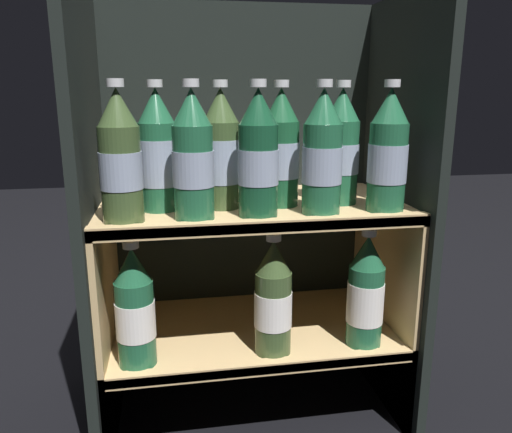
{
  "coord_description": "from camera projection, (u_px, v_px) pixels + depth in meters",
  "views": [
    {
      "loc": [
        -0.16,
        -0.84,
        0.71
      ],
      "look_at": [
        0.0,
        0.12,
        0.46
      ],
      "focal_mm": 35.0,
      "sensor_mm": 36.0,
      "label": 1
    }
  ],
  "objects": [
    {
      "name": "fridge_back_wall",
      "position": [
        240.0,
        198.0,
        1.23
      ],
      "size": [
        0.66,
        0.02,
        0.9
      ],
      "primitive_type": "cube",
      "color": "black",
      "rests_on": "ground_plane"
    },
    {
      "name": "fridge_side_left",
      "position": [
        94.0,
        223.0,
        1.0
      ],
      "size": [
        0.02,
        0.38,
        0.9
      ],
      "primitive_type": "cube",
      "color": "black",
      "rests_on": "ground_plane"
    },
    {
      "name": "fridge_side_right",
      "position": [
        395.0,
        210.0,
        1.11
      ],
      "size": [
        0.02,
        0.38,
        0.9
      ],
      "primitive_type": "cube",
      "color": "black",
      "rests_on": "ground_plane"
    },
    {
      "name": "shelf_lower",
      "position": [
        253.0,
        342.0,
        1.11
      ],
      "size": [
        0.62,
        0.34,
        0.2
      ],
      "color": "tan",
      "rests_on": "ground_plane"
    },
    {
      "name": "shelf_upper",
      "position": [
        253.0,
        259.0,
        1.07
      ],
      "size": [
        0.62,
        0.34,
        0.48
      ],
      "color": "tan",
      "rests_on": "ground_plane"
    },
    {
      "name": "bottle_upper_front_0",
      "position": [
        120.0,
        160.0,
        0.87
      ],
      "size": [
        0.07,
        0.07,
        0.25
      ],
      "color": "#384C28",
      "rests_on": "shelf_upper"
    },
    {
      "name": "bottle_upper_front_1",
      "position": [
        193.0,
        159.0,
        0.89
      ],
      "size": [
        0.07,
        0.07,
        0.25
      ],
      "color": "#1E5638",
      "rests_on": "shelf_upper"
    },
    {
      "name": "bottle_upper_front_2",
      "position": [
        258.0,
        157.0,
        0.91
      ],
      "size": [
        0.07,
        0.07,
        0.25
      ],
      "color": "#144228",
      "rests_on": "shelf_upper"
    },
    {
      "name": "bottle_upper_front_3",
      "position": [
        322.0,
        156.0,
        0.93
      ],
      "size": [
        0.07,
        0.07,
        0.25
      ],
      "color": "#1E5638",
      "rests_on": "shelf_upper"
    },
    {
      "name": "bottle_upper_front_4",
      "position": [
        388.0,
        154.0,
        0.95
      ],
      "size": [
        0.07,
        0.07,
        0.25
      ],
      "color": "#1E5638",
      "rests_on": "shelf_upper"
    },
    {
      "name": "bottle_upper_back_0",
      "position": [
        158.0,
        154.0,
        0.95
      ],
      "size": [
        0.07,
        0.07,
        0.25
      ],
      "color": "#1E5638",
      "rests_on": "shelf_upper"
    },
    {
      "name": "bottle_upper_back_1",
      "position": [
        221.0,
        153.0,
        0.97
      ],
      "size": [
        0.07,
        0.07,
        0.25
      ],
      "color": "#384C28",
      "rests_on": "shelf_upper"
    },
    {
      "name": "bottle_upper_back_2",
      "position": [
        281.0,
        151.0,
        0.99
      ],
      "size": [
        0.07,
        0.07,
        0.25
      ],
      "color": "#194C2D",
      "rests_on": "shelf_upper"
    },
    {
      "name": "bottle_upper_back_3",
      "position": [
        341.0,
        150.0,
        1.01
      ],
      "size": [
        0.07,
        0.07,
        0.25
      ],
      "color": "#1E5638",
      "rests_on": "shelf_upper"
    },
    {
      "name": "bottle_lower_front_0",
      "position": [
        135.0,
        310.0,
        0.94
      ],
      "size": [
        0.07,
        0.07,
        0.25
      ],
      "color": "#1E5638",
      "rests_on": "shelf_lower"
    },
    {
      "name": "bottle_lower_front_1",
      "position": [
        273.0,
        301.0,
        0.98
      ],
      "size": [
        0.07,
        0.07,
        0.25
      ],
      "color": "#384C28",
      "rests_on": "shelf_lower"
    },
    {
      "name": "bottle_lower_front_2",
      "position": [
        366.0,
        294.0,
        1.01
      ],
      "size": [
        0.07,
        0.07,
        0.25
      ],
      "color": "#1E5638",
      "rests_on": "shelf_lower"
    }
  ]
}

